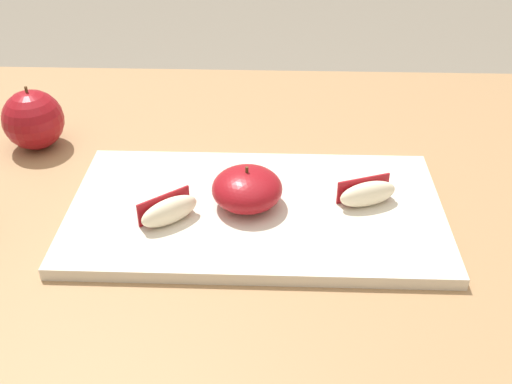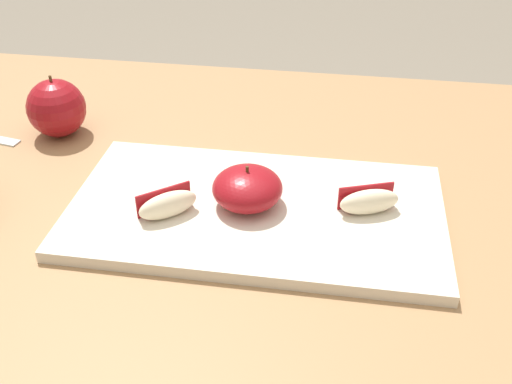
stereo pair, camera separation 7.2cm
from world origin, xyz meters
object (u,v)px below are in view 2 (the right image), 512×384
at_px(cutting_board, 256,211).
at_px(apple_wedge_right, 369,201).
at_px(apple_wedge_middle, 168,204).
at_px(apple_half_skin_up, 247,188).
at_px(whole_apple_red_delicious, 56,108).

xyz_separation_m(cutting_board, apple_wedge_right, (0.13, 0.01, 0.02)).
bearing_deg(apple_wedge_middle, apple_half_skin_up, 22.88).
xyz_separation_m(apple_wedge_right, whole_apple_red_delicious, (-0.45, 0.15, 0.01)).
distance_m(cutting_board, whole_apple_red_delicious, 0.36).
bearing_deg(apple_wedge_middle, apple_wedge_right, 10.49).
xyz_separation_m(apple_half_skin_up, apple_wedge_right, (0.14, 0.01, -0.01)).
height_order(apple_wedge_right, apple_wedge_middle, same).
relative_size(apple_half_skin_up, apple_wedge_right, 1.12).
distance_m(apple_wedge_right, apple_wedge_middle, 0.24).
distance_m(apple_wedge_right, whole_apple_red_delicious, 0.48).
xyz_separation_m(apple_half_skin_up, apple_wedge_middle, (-0.09, -0.04, -0.01)).
height_order(apple_wedge_right, whole_apple_red_delicious, whole_apple_red_delicious).
height_order(cutting_board, apple_wedge_middle, apple_wedge_middle).
bearing_deg(whole_apple_red_delicious, apple_half_skin_up, -26.87).
height_order(cutting_board, apple_wedge_right, apple_wedge_right).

